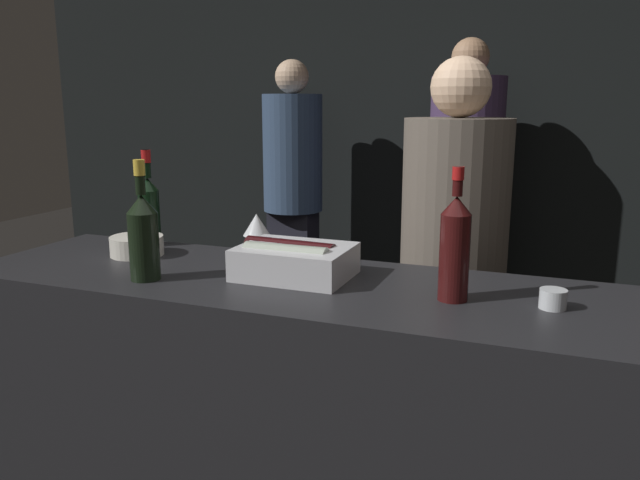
{
  "coord_description": "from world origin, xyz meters",
  "views": [
    {
      "loc": [
        0.64,
        -1.31,
        1.48
      ],
      "look_at": [
        0.0,
        0.34,
        1.09
      ],
      "focal_mm": 35.0,
      "sensor_mm": 36.0,
      "label": 1
    }
  ],
  "objects_px": {
    "champagne_bottle": "(143,234)",
    "person_blond_tee": "(293,184)",
    "red_wine_bottle_burgundy": "(149,207)",
    "red_wine_bottle_tall": "(455,246)",
    "person_in_hoodie": "(464,184)",
    "bowl_white": "(137,245)",
    "candle_votive": "(553,299)",
    "wine_glass": "(257,226)",
    "person_grey_polo": "(453,263)",
    "ice_bin_with_bottles": "(293,260)"
  },
  "relations": [
    {
      "from": "ice_bin_with_bottles",
      "to": "champagne_bottle",
      "type": "distance_m",
      "value": 0.44
    },
    {
      "from": "red_wine_bottle_burgundy",
      "to": "champagne_bottle",
      "type": "relative_size",
      "value": 0.98
    },
    {
      "from": "bowl_white",
      "to": "person_in_hoodie",
      "type": "height_order",
      "value": "person_in_hoodie"
    },
    {
      "from": "candle_votive",
      "to": "person_blond_tee",
      "type": "xyz_separation_m",
      "value": [
        -1.61,
        2.03,
        -0.02
      ]
    },
    {
      "from": "bowl_white",
      "to": "person_blond_tee",
      "type": "height_order",
      "value": "person_blond_tee"
    },
    {
      "from": "bowl_white",
      "to": "red_wine_bottle_burgundy",
      "type": "height_order",
      "value": "red_wine_bottle_burgundy"
    },
    {
      "from": "bowl_white",
      "to": "wine_glass",
      "type": "height_order",
      "value": "wine_glass"
    },
    {
      "from": "bowl_white",
      "to": "person_grey_polo",
      "type": "bearing_deg",
      "value": 28.74
    },
    {
      "from": "person_in_hoodie",
      "to": "red_wine_bottle_tall",
      "type": "bearing_deg",
      "value": -93.6
    },
    {
      "from": "champagne_bottle",
      "to": "person_grey_polo",
      "type": "height_order",
      "value": "person_grey_polo"
    },
    {
      "from": "ice_bin_with_bottles",
      "to": "wine_glass",
      "type": "xyz_separation_m",
      "value": [
        -0.22,
        0.2,
        0.05
      ]
    },
    {
      "from": "person_blond_tee",
      "to": "red_wine_bottle_burgundy",
      "type": "bearing_deg",
      "value": -89.45
    },
    {
      "from": "person_grey_polo",
      "to": "person_in_hoodie",
      "type": "bearing_deg",
      "value": 3.78
    },
    {
      "from": "candle_votive",
      "to": "champagne_bottle",
      "type": "relative_size",
      "value": 0.19
    },
    {
      "from": "red_wine_bottle_burgundy",
      "to": "person_blond_tee",
      "type": "distance_m",
      "value": 1.81
    },
    {
      "from": "wine_glass",
      "to": "person_blond_tee",
      "type": "relative_size",
      "value": 0.08
    },
    {
      "from": "candle_votive",
      "to": "red_wine_bottle_tall",
      "type": "height_order",
      "value": "red_wine_bottle_tall"
    },
    {
      "from": "wine_glass",
      "to": "person_in_hoodie",
      "type": "height_order",
      "value": "person_in_hoodie"
    },
    {
      "from": "red_wine_bottle_burgundy",
      "to": "red_wine_bottle_tall",
      "type": "xyz_separation_m",
      "value": [
        1.14,
        -0.26,
        0.01
      ]
    },
    {
      "from": "wine_glass",
      "to": "candle_votive",
      "type": "bearing_deg",
      "value": -13.63
    },
    {
      "from": "bowl_white",
      "to": "ice_bin_with_bottles",
      "type": "bearing_deg",
      "value": -5.04
    },
    {
      "from": "candle_votive",
      "to": "person_grey_polo",
      "type": "bearing_deg",
      "value": 119.47
    },
    {
      "from": "bowl_white",
      "to": "wine_glass",
      "type": "distance_m",
      "value": 0.42
    },
    {
      "from": "candle_votive",
      "to": "person_blond_tee",
      "type": "relative_size",
      "value": 0.04
    },
    {
      "from": "wine_glass",
      "to": "candle_votive",
      "type": "height_order",
      "value": "wine_glass"
    },
    {
      "from": "bowl_white",
      "to": "person_blond_tee",
      "type": "bearing_deg",
      "value": 98.06
    },
    {
      "from": "ice_bin_with_bottles",
      "to": "person_blond_tee",
      "type": "distance_m",
      "value": 2.18
    },
    {
      "from": "champagne_bottle",
      "to": "person_blond_tee",
      "type": "bearing_deg",
      "value": 102.62
    },
    {
      "from": "red_wine_bottle_burgundy",
      "to": "bowl_white",
      "type": "bearing_deg",
      "value": -70.25
    },
    {
      "from": "person_blond_tee",
      "to": "person_in_hoodie",
      "type": "bearing_deg",
      "value": -5.51
    },
    {
      "from": "champagne_bottle",
      "to": "person_grey_polo",
      "type": "xyz_separation_m",
      "value": [
        0.77,
        0.78,
        -0.2
      ]
    },
    {
      "from": "red_wine_bottle_tall",
      "to": "person_in_hoodie",
      "type": "distance_m",
      "value": 2.09
    },
    {
      "from": "bowl_white",
      "to": "candle_votive",
      "type": "relative_size",
      "value": 2.61
    },
    {
      "from": "champagne_bottle",
      "to": "red_wine_bottle_tall",
      "type": "distance_m",
      "value": 0.89
    },
    {
      "from": "person_grey_polo",
      "to": "bowl_white",
      "type": "bearing_deg",
      "value": 115.33
    },
    {
      "from": "wine_glass",
      "to": "person_in_hoodie",
      "type": "relative_size",
      "value": 0.08
    },
    {
      "from": "person_grey_polo",
      "to": "red_wine_bottle_tall",
      "type": "bearing_deg",
      "value": -174.16
    },
    {
      "from": "candle_votive",
      "to": "person_in_hoodie",
      "type": "xyz_separation_m",
      "value": [
        -0.53,
        2.04,
        0.02
      ]
    },
    {
      "from": "wine_glass",
      "to": "person_grey_polo",
      "type": "xyz_separation_m",
      "value": [
        0.6,
        0.39,
        -0.17
      ]
    },
    {
      "from": "ice_bin_with_bottles",
      "to": "bowl_white",
      "type": "distance_m",
      "value": 0.61
    },
    {
      "from": "bowl_white",
      "to": "candle_votive",
      "type": "xyz_separation_m",
      "value": [
        1.34,
        -0.09,
        -0.01
      ]
    },
    {
      "from": "person_in_hoodie",
      "to": "person_blond_tee",
      "type": "height_order",
      "value": "person_in_hoodie"
    },
    {
      "from": "person_in_hoodie",
      "to": "candle_votive",
      "type": "bearing_deg",
      "value": -86.84
    },
    {
      "from": "bowl_white",
      "to": "red_wine_bottle_tall",
      "type": "distance_m",
      "value": 1.1
    },
    {
      "from": "red_wine_bottle_tall",
      "to": "person_in_hoodie",
      "type": "relative_size",
      "value": 0.19
    },
    {
      "from": "bowl_white",
      "to": "person_in_hoodie",
      "type": "bearing_deg",
      "value": 67.67
    },
    {
      "from": "wine_glass",
      "to": "person_in_hoodie",
      "type": "xyz_separation_m",
      "value": [
        0.42,
        1.81,
        -0.05
      ]
    },
    {
      "from": "candle_votive",
      "to": "ice_bin_with_bottles",
      "type": "bearing_deg",
      "value": 177.49
    },
    {
      "from": "red_wine_bottle_burgundy",
      "to": "person_grey_polo",
      "type": "xyz_separation_m",
      "value": [
        1.04,
        0.39,
        -0.2
      ]
    },
    {
      "from": "bowl_white",
      "to": "candle_votive",
      "type": "distance_m",
      "value": 1.34
    }
  ]
}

